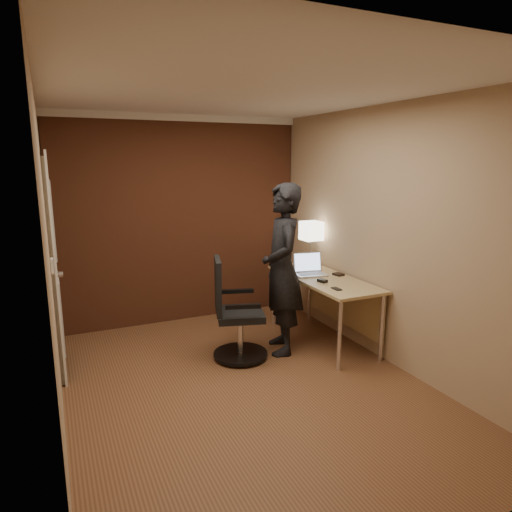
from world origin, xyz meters
name	(u,v)px	position (x,y,z in m)	size (l,w,h in m)	color
room	(168,216)	(-0.27, 1.54, 1.37)	(4.00, 4.00, 4.00)	brown
desk	(329,288)	(1.25, 0.61, 0.60)	(0.60, 1.50, 0.73)	tan
desk_lamp	(311,231)	(1.34, 1.14, 1.15)	(0.22, 0.22, 0.54)	silver
laptop	(309,268)	(1.12, 0.80, 0.79)	(0.37, 0.31, 0.23)	silver
mouse	(322,281)	(1.06, 0.44, 0.75)	(0.06, 0.10, 0.03)	black
phone	(336,289)	(1.04, 0.16, 0.73)	(0.06, 0.12, 0.01)	black
wallet	(338,274)	(1.38, 0.61, 0.74)	(0.09, 0.11, 0.02)	black
office_chair	(234,316)	(0.12, 0.59, 0.45)	(0.57, 0.63, 1.02)	black
person	(282,269)	(0.65, 0.57, 0.88)	(0.64, 0.42, 1.76)	black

